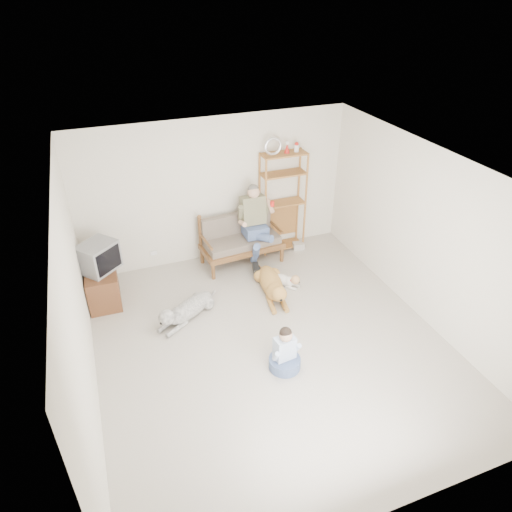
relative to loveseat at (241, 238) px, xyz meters
name	(u,v)px	position (x,y,z in m)	size (l,w,h in m)	color
floor	(271,344)	(-0.34, -2.38, -0.49)	(5.50, 5.50, 0.00)	#BEB6A7
ceiling	(275,173)	(-0.34, -2.38, 2.21)	(5.50, 5.50, 0.00)	white
wall_back	(215,191)	(-0.34, 0.37, 0.86)	(5.00, 5.00, 0.00)	silver
wall_front	(395,432)	(-0.34, -5.13, 0.86)	(5.00, 5.00, 0.00)	silver
wall_left	(77,310)	(-2.84, -2.38, 0.86)	(5.50, 5.50, 0.00)	silver
wall_right	(426,236)	(2.16, -2.38, 0.86)	(5.50, 5.50, 0.00)	silver
loveseat	(241,238)	(0.00, 0.00, 0.00)	(1.55, 0.82, 0.95)	brown
man	(256,231)	(0.23, -0.23, 0.22)	(0.58, 0.83, 1.35)	#4D5B8D
etagere	(282,202)	(0.91, 0.17, 0.53)	(0.88, 0.38, 2.29)	#AA7035
book_stack	(298,246)	(1.22, -0.01, -0.42)	(0.22, 0.16, 0.14)	silver
tv_stand	(102,285)	(-2.57, -0.37, -0.19)	(0.53, 0.91, 0.60)	brown
crt_tv	(98,257)	(-2.54, -0.36, 0.35)	(0.74, 0.72, 0.48)	slate
wall_outlet	(154,253)	(-1.59, 0.35, -0.19)	(0.12, 0.02, 0.08)	white
golden_retriever	(273,285)	(0.15, -1.23, -0.31)	(0.51, 1.46, 0.44)	#C39244
shaggy_dog	(185,310)	(-1.40, -1.35, -0.32)	(1.17, 0.87, 0.41)	white
terrier	(287,280)	(0.48, -1.08, -0.38)	(0.48, 0.57, 0.26)	silver
child	(285,353)	(-0.35, -2.88, -0.23)	(0.45, 0.45, 0.71)	#4D5B8D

